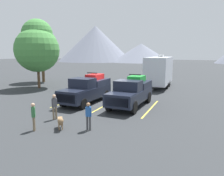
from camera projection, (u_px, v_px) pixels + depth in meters
The scene contains 14 objects.
ground_plane at pixel (111, 102), 18.31m from camera, with size 240.00×240.00×0.00m, color #2D3033.
pickup_truck_a at pixel (87, 89), 18.13m from camera, with size 2.24×5.74×2.48m.
pickup_truck_b at pixel (131, 92), 16.87m from camera, with size 2.33×5.63×2.46m.
lot_stripe_a at pixel (70, 100), 18.96m from camera, with size 0.12×5.50×0.01m, color gold.
lot_stripe_b at pixel (107, 104), 17.60m from camera, with size 0.12×5.50×0.01m, color gold.
lot_stripe_c at pixel (151, 108), 16.24m from camera, with size 0.12×5.50×0.01m, color gold.
camper_trailer_a at pixel (159, 70), 26.02m from camera, with size 2.59×8.24×3.96m.
person_a at pixel (33, 115), 11.48m from camera, with size 0.28×0.30×1.54m.
person_b at pixel (88, 114), 11.56m from camera, with size 0.34×0.21×1.54m.
person_c at pixel (54, 105), 13.45m from camera, with size 0.29×0.30×1.61m.
dog at pixel (60, 121), 11.73m from camera, with size 0.73×0.85×0.72m.
tree_a at pixel (37, 46), 25.08m from camera, with size 5.16×5.16×8.11m.
tree_b at pixel (42, 41), 30.27m from camera, with size 4.28×4.28×8.43m.
mountain_ridge at pixel (178, 46), 93.19m from camera, with size 125.60×40.98×17.30m.
Camera 1 is at (6.91, -16.47, 4.17)m, focal length 34.33 mm.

